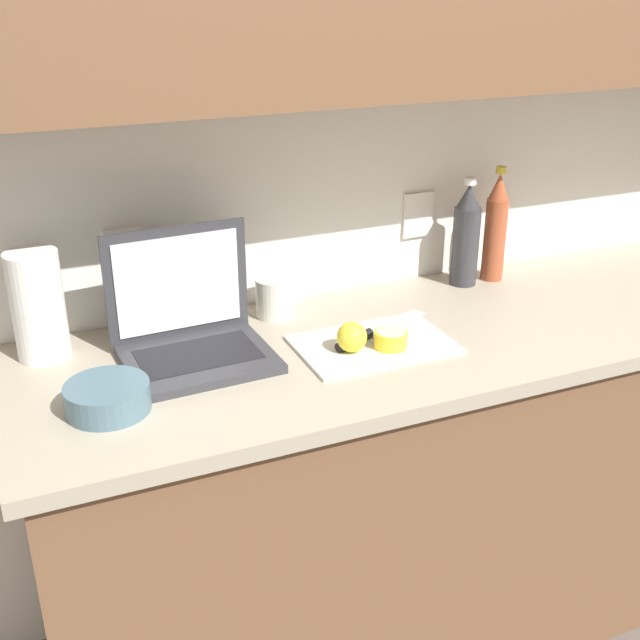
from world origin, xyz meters
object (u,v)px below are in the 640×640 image
lemon_whole_beside (352,337)px  bowl_white (108,397)px  paper_towel_roll (38,306)px  lemon_half_cut (391,339)px  laptop (190,327)px  cutting_board (373,344)px  bottle_oil_tall (466,236)px  measuring_cup (276,297)px  knife (366,335)px  bottle_green_soda (496,228)px

lemon_whole_beside → bowl_white: size_ratio=0.41×
bowl_white → paper_towel_roll: paper_towel_roll is taller
lemon_half_cut → paper_towel_roll: size_ratio=0.31×
paper_towel_roll → laptop: bearing=-21.3°
cutting_board → bowl_white: (-0.60, -0.05, 0.02)m
cutting_board → bottle_oil_tall: (0.40, 0.25, 0.13)m
laptop → measuring_cup: (0.25, 0.12, -0.02)m
laptop → knife: laptop is taller
knife → lemon_half_cut: (0.03, -0.06, 0.01)m
laptop → cutting_board: laptop is taller
lemon_half_cut → bottle_green_soda: size_ratio=0.24×
knife → bowl_white: size_ratio=1.74×
cutting_board → knife: bearing=101.4°
laptop → cutting_board: (0.39, -0.13, -0.06)m
bowl_white → laptop: bearing=39.7°
lemon_half_cut → lemon_whole_beside: lemon_whole_beside is taller
knife → measuring_cup: bearing=97.5°
bottle_oil_tall → cutting_board: bearing=-147.8°
knife → paper_towel_roll: 0.73m
measuring_cup → lemon_half_cut: bearing=-59.5°
cutting_board → bottle_oil_tall: 0.49m
laptop → knife: (0.38, -0.10, -0.05)m
lemon_whole_beside → bowl_white: lemon_whole_beside is taller
laptop → lemon_half_cut: bearing=-23.4°
measuring_cup → bowl_white: size_ratio=0.72×
bottle_oil_tall → paper_towel_roll: 1.09m
lemon_whole_beside → paper_towel_roll: size_ratio=0.28×
bottle_green_soda → measuring_cup: bearing=-179.9°
laptop → measuring_cup: bearing=24.5°
measuring_cup → paper_towel_roll: (-0.55, -0.01, 0.07)m
bottle_green_soda → paper_towel_roll: size_ratio=1.28×
cutting_board → paper_towel_roll: 0.74m
knife → paper_towel_roll: (-0.69, 0.22, 0.10)m
laptop → lemon_whole_beside: 0.36m
laptop → bottle_green_soda: (0.88, 0.13, 0.08)m
paper_towel_roll → bowl_white: bearing=-73.3°
knife → lemon_half_cut: bearing=-87.2°
bottle_green_soda → bowl_white: 1.14m
bottle_green_soda → bowl_white: (-1.09, -0.30, -0.12)m
knife → lemon_whole_beside: bearing=-167.0°
measuring_cup → bowl_white: measuring_cup is taller
lemon_whole_beside → bottle_oil_tall: 0.54m
cutting_board → lemon_whole_beside: 0.08m
lemon_half_cut → paper_towel_roll: bearing=158.8°
measuring_cup → bottle_oil_tall: bearing=0.1°
laptop → lemon_whole_beside: size_ratio=4.82×
lemon_half_cut → knife: bearing=116.8°
cutting_board → bowl_white: size_ratio=2.11×
lemon_half_cut → bowl_white: bowl_white is taller
cutting_board → bottle_green_soda: 0.57m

